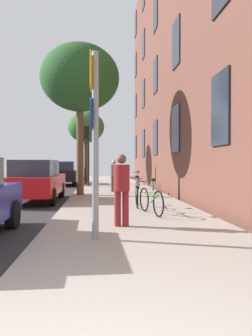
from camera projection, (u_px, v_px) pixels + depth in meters
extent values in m
plane|color=#332D28|center=(47.00, 194.00, 16.20)|extent=(41.80, 41.80, 0.00)
cube|color=#2D2D30|center=(4.00, 194.00, 16.02)|extent=(7.00, 38.00, 0.01)
cube|color=#9E9389|center=(117.00, 192.00, 16.49)|extent=(4.20, 38.00, 0.12)
cube|color=brown|center=(170.00, 40.00, 16.10)|extent=(0.50, 27.00, 15.28)
cube|color=#1E232D|center=(220.00, 109.00, 8.67)|extent=(0.06, 1.24, 1.96)
cube|color=#1E232D|center=(176.00, 129.00, 13.65)|extent=(0.06, 1.24, 1.96)
cube|color=#1E232D|center=(155.00, 138.00, 18.63)|extent=(0.06, 1.24, 1.96)
cube|color=#1E232D|center=(143.00, 143.00, 23.62)|extent=(0.06, 1.24, 1.96)
cube|color=#1E232D|center=(136.00, 147.00, 28.60)|extent=(0.06, 1.24, 1.96)
cube|color=#1E232D|center=(176.00, 43.00, 13.60)|extent=(0.06, 1.24, 1.96)
cube|color=#1E232D|center=(155.00, 76.00, 18.58)|extent=(0.06, 1.24, 1.96)
cube|color=#1E232D|center=(143.00, 94.00, 23.57)|extent=(0.06, 1.24, 1.96)
cube|color=#1E232D|center=(136.00, 106.00, 28.55)|extent=(0.06, 1.24, 1.96)
cube|color=#1E232D|center=(155.00, 13.00, 18.53)|extent=(0.06, 1.24, 1.96)
cube|color=#1E232D|center=(143.00, 45.00, 23.52)|extent=(0.06, 1.24, 1.96)
cube|color=#1E232D|center=(136.00, 65.00, 28.50)|extent=(0.06, 1.24, 1.96)
cube|color=#1E232D|center=(136.00, 25.00, 28.45)|extent=(0.06, 1.24, 1.96)
cylinder|color=gray|center=(95.00, 146.00, 5.90)|extent=(0.12, 0.12, 3.41)
cube|color=yellow|center=(91.00, 72.00, 5.87)|extent=(0.03, 0.60, 0.60)
cylinder|color=#14339E|center=(91.00, 113.00, 5.88)|extent=(0.03, 0.56, 0.56)
cylinder|color=black|center=(88.00, 156.00, 19.75)|extent=(0.12, 0.12, 3.69)
cube|color=black|center=(85.00, 133.00, 19.72)|extent=(0.20, 0.24, 0.80)
sphere|color=red|center=(84.00, 129.00, 19.70)|extent=(0.16, 0.16, 0.16)
sphere|color=#523707|center=(84.00, 133.00, 19.71)|extent=(0.16, 0.16, 0.16)
sphere|color=#083E11|center=(84.00, 137.00, 19.71)|extent=(0.16, 0.16, 0.16)
cylinder|color=brown|center=(80.00, 148.00, 14.24)|extent=(0.31, 0.31, 4.09)
ellipsoid|color=#235123|center=(80.00, 78.00, 14.20)|extent=(3.44, 3.44, 2.92)
cylinder|color=#4C3823|center=(86.00, 161.00, 22.33)|extent=(0.27, 0.27, 3.14)
ellipsoid|color=#2D6628|center=(86.00, 127.00, 22.30)|extent=(2.49, 2.49, 2.12)
torus|color=black|center=(144.00, 199.00, 9.37)|extent=(0.19, 0.68, 0.69)
torus|color=black|center=(158.00, 204.00, 8.37)|extent=(0.19, 0.68, 0.69)
cylinder|color=#267233|center=(151.00, 195.00, 8.87)|extent=(0.23, 0.88, 0.04)
cylinder|color=#267233|center=(154.00, 199.00, 8.62)|extent=(0.16, 0.53, 0.29)
cylinder|color=#267233|center=(153.00, 186.00, 8.72)|extent=(0.04, 0.04, 0.28)
cube|color=black|center=(153.00, 180.00, 8.72)|extent=(0.10, 0.24, 0.06)
cylinder|color=#4C4C4C|center=(144.00, 181.00, 9.37)|extent=(0.42, 0.12, 0.03)
torus|color=black|center=(136.00, 194.00, 10.97)|extent=(0.10, 0.70, 0.70)
torus|color=black|center=(137.00, 197.00, 10.00)|extent=(0.10, 0.70, 0.70)
cylinder|color=#99999E|center=(137.00, 189.00, 10.48)|extent=(0.11, 0.82, 0.04)
cylinder|color=#99999E|center=(137.00, 193.00, 10.24)|extent=(0.09, 0.50, 0.27)
cylinder|color=#99999E|center=(137.00, 182.00, 10.34)|extent=(0.04, 0.04, 0.28)
cube|color=black|center=(137.00, 177.00, 10.33)|extent=(0.10, 0.24, 0.06)
cylinder|color=#4C4C4C|center=(136.00, 178.00, 10.96)|extent=(0.42, 0.07, 0.03)
torus|color=black|center=(137.00, 182.00, 18.31)|extent=(0.06, 0.68, 0.68)
torus|color=black|center=(139.00, 183.00, 17.24)|extent=(0.06, 0.68, 0.68)
cylinder|color=#B21E1E|center=(138.00, 179.00, 17.77)|extent=(0.07, 0.91, 0.04)
cylinder|color=#B21E1E|center=(138.00, 181.00, 17.50)|extent=(0.06, 0.55, 0.30)
cylinder|color=#B21E1E|center=(138.00, 174.00, 17.61)|extent=(0.04, 0.04, 0.28)
cube|color=black|center=(138.00, 172.00, 17.60)|extent=(0.10, 0.24, 0.06)
cylinder|color=#4C4C4C|center=(137.00, 173.00, 18.30)|extent=(0.42, 0.04, 0.03)
cylinder|color=maroon|center=(118.00, 209.00, 7.15)|extent=(0.15, 0.15, 0.77)
cylinder|color=maroon|center=(126.00, 209.00, 7.16)|extent=(0.15, 0.15, 0.77)
cylinder|color=maroon|center=(122.00, 178.00, 7.15)|extent=(0.43, 0.43, 0.58)
sphere|color=brown|center=(122.00, 159.00, 7.14)|extent=(0.21, 0.21, 0.21)
cylinder|color=#4C4742|center=(112.00, 184.00, 15.84)|extent=(0.14, 0.14, 0.76)
cylinder|color=#4C4742|center=(116.00, 184.00, 15.85)|extent=(0.14, 0.14, 0.76)
cylinder|color=#4C4742|center=(114.00, 170.00, 15.83)|extent=(0.43, 0.43, 0.57)
sphere|color=tan|center=(114.00, 162.00, 15.83)|extent=(0.21, 0.21, 0.21)
cylinder|color=black|center=(13.00, 214.00, 7.46)|extent=(0.22, 0.64, 0.64)
cube|color=red|center=(37.00, 184.00, 12.75)|extent=(1.79, 4.44, 0.70)
cube|color=#2D3847|center=(35.00, 168.00, 12.52)|extent=(1.49, 2.49, 0.60)
cylinder|color=black|center=(24.00, 190.00, 14.10)|extent=(0.22, 0.64, 0.64)
cylinder|color=black|center=(61.00, 190.00, 14.23)|extent=(0.22, 0.64, 0.64)
cylinder|color=black|center=(5.00, 197.00, 11.28)|extent=(0.22, 0.64, 0.64)
cylinder|color=black|center=(52.00, 197.00, 11.41)|extent=(0.22, 0.64, 0.64)
cube|color=black|center=(63.00, 175.00, 22.24)|extent=(2.06, 4.00, 0.70)
cube|color=#2D3847|center=(62.00, 166.00, 22.03)|extent=(1.68, 2.26, 0.60)
cylinder|color=black|center=(52.00, 180.00, 23.42)|extent=(0.22, 0.64, 0.64)
cylinder|color=black|center=(77.00, 180.00, 23.56)|extent=(0.22, 0.64, 0.64)
cylinder|color=black|center=(47.00, 182.00, 20.92)|extent=(0.22, 0.64, 0.64)
cylinder|color=black|center=(74.00, 182.00, 21.06)|extent=(0.22, 0.64, 0.64)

